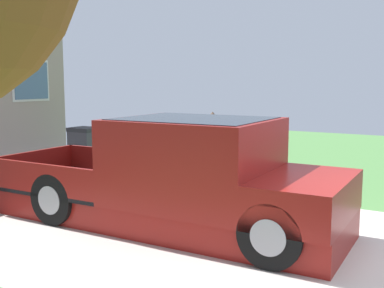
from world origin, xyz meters
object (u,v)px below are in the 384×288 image
object	(u,v)px
wheeled_trash_bin	(85,145)
person_with_hat	(212,152)
pickup_truck	(187,179)
handbag	(222,204)

from	to	relation	value
wheeled_trash_bin	person_with_hat	bearing A→B (deg)	-110.80
pickup_truck	wheeled_trash_bin	xyz separation A→B (m)	(3.05, 4.93, -0.19)
handbag	wheeled_trash_bin	world-z (taller)	wheeled_trash_bin
pickup_truck	person_with_hat	bearing A→B (deg)	-170.05
pickup_truck	wheeled_trash_bin	distance (m)	5.80
pickup_truck	wheeled_trash_bin	size ratio (longest dim) A/B	5.46
pickup_truck	person_with_hat	distance (m)	1.32
handbag	pickup_truck	bearing A→B (deg)	178.13
person_with_hat	wheeled_trash_bin	distance (m)	5.02
handbag	wheeled_trash_bin	size ratio (longest dim) A/B	0.42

